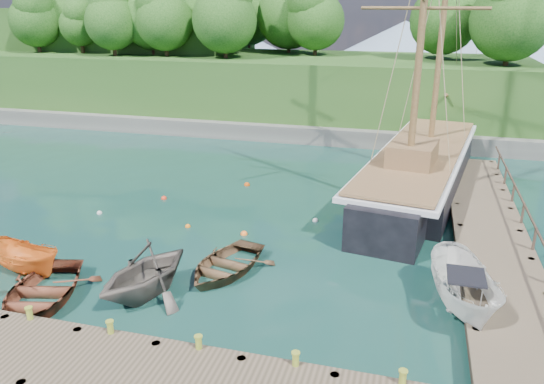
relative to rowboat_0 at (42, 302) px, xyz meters
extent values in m
plane|color=#113934|center=(5.08, 3.28, 0.00)|extent=(160.00, 160.00, 0.00)
cube|color=#463B2C|center=(7.08, -3.22, 0.54)|extent=(20.00, 3.20, 0.12)
cube|color=#463B2C|center=(16.58, 10.28, 0.54)|extent=(3.20, 24.00, 0.12)
cube|color=#2D2119|center=(16.58, 10.28, 0.38)|extent=(3.20, 24.00, 0.20)
cylinder|color=#2D2119|center=(15.28, 21.98, 0.05)|extent=(0.28, 0.28, 1.10)
cylinder|color=#2D2119|center=(17.88, 21.98, 0.05)|extent=(0.28, 0.28, 1.10)
cylinder|color=olive|center=(1.08, -1.82, 0.00)|extent=(0.26, 0.26, 0.45)
cylinder|color=olive|center=(4.08, -1.82, 0.00)|extent=(0.26, 0.26, 0.45)
cylinder|color=olive|center=(7.08, -1.82, 0.00)|extent=(0.26, 0.26, 0.45)
cylinder|color=olive|center=(10.08, -1.82, 0.00)|extent=(0.26, 0.26, 0.45)
imported|color=brown|center=(0.00, 0.00, 0.00)|extent=(4.60, 5.64, 1.02)
imported|color=#595049|center=(3.50, 1.53, 0.00)|extent=(4.82, 5.21, 2.27)
imported|color=#513824|center=(5.78, 4.03, 0.00)|extent=(4.04, 4.99, 0.91)
imported|color=orange|center=(-2.09, 1.78, 0.00)|extent=(4.04, 2.25, 1.47)
imported|color=silver|center=(15.00, 3.47, 0.00)|extent=(2.90, 5.43, 1.99)
cube|color=black|center=(13.27, 16.63, 0.69)|extent=(6.76, 14.62, 2.92)
cube|color=black|center=(14.72, 25.56, 0.69)|extent=(3.19, 4.77, 2.63)
cube|color=black|center=(11.99, 8.69, 0.69)|extent=(3.73, 4.08, 2.78)
cube|color=silver|center=(13.27, 16.63, 2.13)|extent=(7.51, 18.99, 0.25)
cube|color=brown|center=(13.27, 16.63, 2.38)|extent=(7.04, 18.53, 0.12)
cube|color=brown|center=(12.79, 13.65, 2.98)|extent=(2.73, 3.33, 1.20)
cylinder|color=brown|center=(15.28, 29.02, 3.58)|extent=(1.34, 6.85, 1.69)
cylinder|color=brown|center=(13.85, 20.20, 10.14)|extent=(0.36, 0.36, 15.53)
cylinder|color=brown|center=(12.70, 13.06, 9.52)|extent=(0.36, 0.36, 14.29)
cylinder|color=#8C7A59|center=(14.80, 26.09, 10.46)|extent=(1.76, 10.61, 9.02)
sphere|color=silver|center=(-2.84, 8.31, 0.00)|extent=(0.28, 0.28, 0.28)
sphere|color=orange|center=(2.38, 7.90, 0.00)|extent=(0.28, 0.28, 0.28)
sphere|color=orange|center=(5.35, 7.78, 0.00)|extent=(0.34, 0.34, 0.34)
sphere|color=silver|center=(8.34, 10.31, 0.00)|extent=(0.30, 0.30, 0.30)
sphere|color=red|center=(-0.56, 11.25, 0.00)|extent=(0.32, 0.32, 0.32)
sphere|color=#D04607|center=(3.25, 14.75, 0.00)|extent=(0.36, 0.36, 0.36)
cube|color=#474744|center=(-2.92, 27.28, 0.60)|extent=(50.00, 4.00, 1.40)
cube|color=#1E4716|center=(-2.92, 33.28, 3.00)|extent=(50.00, 14.00, 6.00)
cube|color=#1E4716|center=(-16.92, 37.28, 5.00)|extent=(24.00, 12.00, 10.00)
cylinder|color=#382616|center=(-11.03, 31.39, 6.70)|extent=(0.36, 0.36, 1.40)
sphere|color=#134010|center=(-11.03, 31.39, 9.10)|extent=(5.42, 5.42, 5.42)
cylinder|color=#382616|center=(-9.10, 30.09, 6.70)|extent=(0.36, 0.36, 1.40)
sphere|color=#134010|center=(-9.10, 30.09, 8.96)|extent=(5.02, 5.02, 5.02)
cylinder|color=#382616|center=(-22.71, 30.55, 6.70)|extent=(0.36, 0.36, 1.40)
sphere|color=#134010|center=(-22.71, 30.55, 8.88)|extent=(4.79, 4.79, 4.79)
cylinder|color=#382616|center=(-15.65, 38.06, 6.70)|extent=(0.36, 0.36, 1.40)
sphere|color=#134010|center=(-15.65, 38.06, 9.39)|extent=(6.25, 6.25, 6.25)
cylinder|color=#382616|center=(18.99, 29.93, 6.70)|extent=(0.36, 0.36, 1.40)
sphere|color=#134010|center=(18.99, 29.93, 9.30)|extent=(6.00, 6.00, 6.00)
cylinder|color=#382616|center=(-20.50, 33.59, 6.70)|extent=(0.36, 0.36, 1.40)
sphere|color=#134010|center=(-20.50, 33.59, 9.26)|extent=(5.89, 5.89, 5.89)
cylinder|color=#382616|center=(3.47, 34.49, 6.70)|extent=(0.36, 0.36, 1.40)
sphere|color=#134010|center=(3.47, 34.49, 9.00)|extent=(5.13, 5.13, 5.13)
cylinder|color=#382616|center=(-16.45, 38.80, 6.70)|extent=(0.36, 0.36, 1.40)
sphere|color=#134010|center=(-16.45, 38.80, 8.88)|extent=(4.80, 4.80, 4.80)
cylinder|color=#382616|center=(-5.07, 33.47, 6.70)|extent=(0.36, 0.36, 1.40)
sphere|color=#134010|center=(-5.07, 33.47, 9.24)|extent=(5.82, 5.82, 5.82)
cylinder|color=#382616|center=(0.50, 36.63, 6.70)|extent=(0.36, 0.36, 1.40)
sphere|color=#134010|center=(0.50, 36.63, 9.32)|extent=(6.05, 6.05, 6.05)
cylinder|color=#382616|center=(19.17, 30.93, 6.70)|extent=(0.36, 0.36, 1.40)
sphere|color=#134010|center=(19.17, 30.93, 8.87)|extent=(4.77, 4.77, 4.77)
cylinder|color=#382616|center=(-3.43, 29.82, 6.70)|extent=(0.36, 0.36, 1.40)
sphere|color=#134010|center=(-3.43, 29.82, 9.11)|extent=(5.47, 5.47, 5.47)
cylinder|color=#382616|center=(14.35, 33.67, 6.70)|extent=(0.36, 0.36, 1.40)
sphere|color=#134010|center=(14.35, 33.67, 9.14)|extent=(5.55, 5.55, 5.55)
cylinder|color=#382616|center=(-4.94, 41.04, 6.70)|extent=(0.36, 0.36, 1.40)
sphere|color=#134010|center=(-4.94, 41.04, 9.39)|extent=(6.25, 6.25, 6.25)
cylinder|color=#382616|center=(-23.13, 39.10, 6.70)|extent=(0.36, 0.36, 1.40)
sphere|color=#134010|center=(-23.13, 39.10, 9.09)|extent=(5.41, 5.41, 5.41)
cylinder|color=#382616|center=(-12.83, 34.68, 6.70)|extent=(0.36, 0.36, 1.40)
sphere|color=#134010|center=(-12.83, 34.68, 9.12)|extent=(5.47, 5.47, 5.47)
cylinder|color=#382616|center=(-18.19, 30.91, 6.70)|extent=(0.36, 0.36, 1.40)
sphere|color=#134010|center=(-18.19, 30.91, 8.52)|extent=(3.77, 3.77, 3.77)
cylinder|color=#382616|center=(-14.53, 34.75, 6.70)|extent=(0.36, 0.36, 1.40)
sphere|color=#134010|center=(-14.53, 34.75, 9.31)|extent=(6.04, 6.04, 6.04)
cylinder|color=#382616|center=(-0.65, 41.64, 6.70)|extent=(0.36, 0.36, 1.40)
sphere|color=#134010|center=(-0.65, 41.64, 9.26)|extent=(5.89, 5.89, 5.89)
cylinder|color=#382616|center=(-6.82, 34.30, 6.70)|extent=(0.36, 0.36, 1.40)
sphere|color=#134010|center=(-6.82, 34.30, 9.33)|extent=(6.08, 6.08, 6.08)
cylinder|color=#382616|center=(-17.82, 32.52, 6.70)|extent=(0.36, 0.36, 1.40)
sphere|color=#134010|center=(-17.82, 32.52, 8.69)|extent=(4.25, 4.25, 4.25)
cylinder|color=#382616|center=(-13.84, 29.33, 6.70)|extent=(0.36, 0.36, 1.40)
sphere|color=#134010|center=(-13.84, 29.33, 8.87)|extent=(4.77, 4.77, 4.77)
cube|color=silver|center=(-14.92, 36.28, 10.50)|extent=(4.00, 5.00, 3.00)
cone|color=#728CA5|center=(25.08, 73.28, 4.50)|extent=(36.00, 36.00, 9.00)
cone|color=#728CA5|center=(10.08, 73.28, 4.00)|extent=(32.00, 32.00, 8.00)
cone|color=#728CA5|center=(-24.92, 73.28, 5.00)|extent=(40.00, 40.00, 10.00)
camera|label=1|loc=(12.78, -14.26, 10.44)|focal=35.00mm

